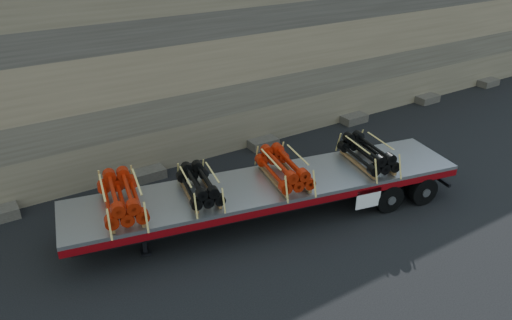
# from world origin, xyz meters

# --- Properties ---
(ground) EXTENTS (120.00, 120.00, 0.00)m
(ground) POSITION_xyz_m (0.00, 0.00, 0.00)
(ground) COLOR black
(ground) RESTS_ON ground
(rock_wall) EXTENTS (44.00, 3.00, 7.00)m
(rock_wall) POSITION_xyz_m (0.00, 6.50, 3.50)
(rock_wall) COLOR #7A6B54
(rock_wall) RESTS_ON ground
(trailer) EXTENTS (12.66, 4.83, 1.24)m
(trailer) POSITION_xyz_m (-0.72, 0.22, 0.62)
(trailer) COLOR #A7AAAF
(trailer) RESTS_ON ground
(bundle_front) EXTENTS (1.56, 2.44, 0.80)m
(bundle_front) POSITION_xyz_m (-5.05, 1.10, 1.64)
(bundle_front) COLOR #AC1F09
(bundle_front) RESTS_ON trailer
(bundle_midfront) EXTENTS (1.34, 2.09, 0.69)m
(bundle_midfront) POSITION_xyz_m (-2.88, 0.66, 1.59)
(bundle_midfront) COLOR black
(bundle_midfront) RESTS_ON trailer
(bundle_midrear) EXTENTS (1.51, 2.36, 0.77)m
(bundle_midrear) POSITION_xyz_m (-0.24, 0.12, 1.63)
(bundle_midrear) COLOR #AC1F09
(bundle_midrear) RESTS_ON trailer
(bundle_rear) EXTENTS (1.47, 2.30, 0.76)m
(bundle_rear) POSITION_xyz_m (2.70, -0.48, 1.62)
(bundle_rear) COLOR black
(bundle_rear) RESTS_ON trailer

